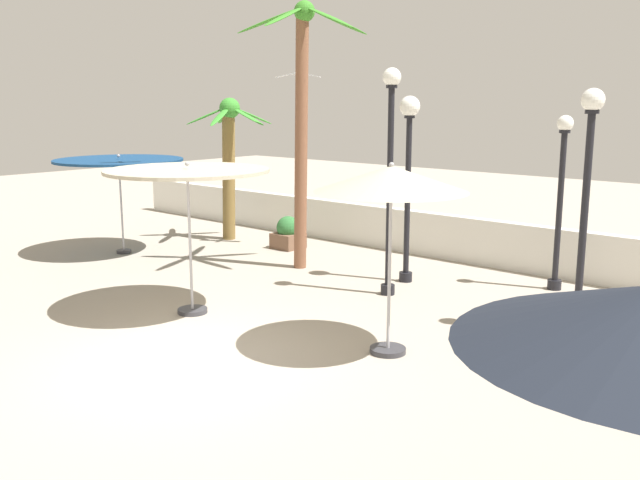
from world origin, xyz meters
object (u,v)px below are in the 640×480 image
patio_umbrella_0 (188,178)px  lamp_post_0 (586,188)px  patio_umbrella_1 (391,181)px  patio_umbrella_5 (119,162)px  palm_tree_1 (229,152)px  palm_tree_0 (302,108)px  seagull_1 (298,75)px  planter (288,234)px  lamp_post_2 (409,158)px  lamp_post_3 (390,162)px  lamp_post_1 (561,192)px

patio_umbrella_0 → lamp_post_0: bearing=30.4°
patio_umbrella_1 → patio_umbrella_5: (-9.26, 1.38, -0.35)m
patio_umbrella_5 → palm_tree_1: size_ratio=0.81×
patio_umbrella_0 → palm_tree_0: size_ratio=0.49×
patio_umbrella_0 → patio_umbrella_1: patio_umbrella_1 is taller
lamp_post_0 → seagull_1: (-8.23, 2.12, 1.98)m
patio_umbrella_5 → planter: size_ratio=3.71×
patio_umbrella_1 → palm_tree_1: size_ratio=0.75×
patio_umbrella_0 → seagull_1: (-2.48, 5.49, 1.96)m
planter → palm_tree_0: bearing=-37.4°
patio_umbrella_1 → seagull_1: (-6.37, 4.81, 1.78)m
lamp_post_2 → seagull_1: (-4.12, 1.05, 1.80)m
patio_umbrella_0 → patio_umbrella_5: patio_umbrella_0 is taller
lamp_post_3 → planter: lamp_post_3 is taller
planter → seagull_1: bearing=57.0°
patio_umbrella_1 → lamp_post_1: 5.30m
palm_tree_1 → planter: bearing=5.8°
patio_umbrella_0 → lamp_post_1: 7.34m
patio_umbrella_0 → lamp_post_0: lamp_post_0 is taller
palm_tree_1 → planter: 2.87m
palm_tree_1 → patio_umbrella_1: bearing=-27.1°
patio_umbrella_0 → palm_tree_0: (-0.84, 3.88, 1.17)m
lamp_post_3 → palm_tree_0: bearing=169.6°
palm_tree_1 → lamp_post_0: 10.53m
lamp_post_3 → lamp_post_1: bearing=47.6°
seagull_1 → lamp_post_0: bearing=-14.5°
lamp_post_0 → lamp_post_2: lamp_post_0 is taller
patio_umbrella_1 → palm_tree_1: (-8.53, 4.36, -0.22)m
patio_umbrella_0 → planter: (-2.64, 5.26, -2.09)m
seagull_1 → lamp_post_2: bearing=-14.3°
seagull_1 → planter: 4.05m
patio_umbrella_1 → seagull_1: seagull_1 is taller
lamp_post_1 → lamp_post_3: lamp_post_3 is taller
palm_tree_1 → seagull_1: size_ratio=3.63×
patio_umbrella_0 → patio_umbrella_1: bearing=10.0°
lamp_post_2 → palm_tree_0: bearing=-167.1°
lamp_post_2 → palm_tree_1: bearing=174.5°
patio_umbrella_1 → palm_tree_1: palm_tree_1 is taller
patio_umbrella_1 → lamp_post_2: bearing=121.0°
palm_tree_1 → lamp_post_2: 6.31m
patio_umbrella_5 → palm_tree_0: 5.06m
patio_umbrella_0 → lamp_post_0: size_ratio=0.72×
lamp_post_1 → patio_umbrella_0: bearing=-125.9°
patio_umbrella_0 → planter: bearing=116.7°
palm_tree_0 → lamp_post_2: 2.73m
palm_tree_0 → lamp_post_0: palm_tree_0 is taller
patio_umbrella_1 → patio_umbrella_0: bearing=-170.0°
palm_tree_1 → lamp_post_2: (6.28, -0.60, 0.20)m
palm_tree_0 → seagull_1: (-1.64, 1.61, 0.79)m
patio_umbrella_1 → lamp_post_2: size_ratio=0.75×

